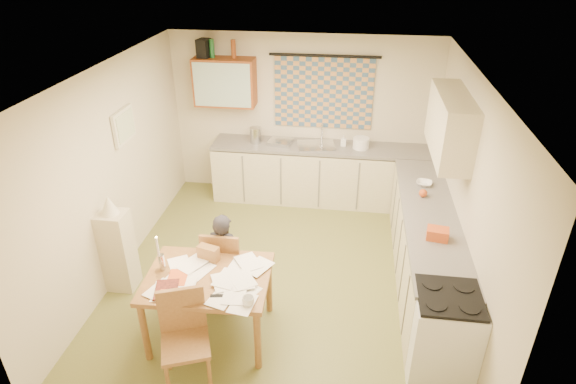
# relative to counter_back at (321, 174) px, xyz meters

# --- Properties ---
(floor) EXTENTS (4.00, 4.50, 0.02)m
(floor) POSITION_rel_counter_back_xyz_m (-0.32, -1.95, -0.46)
(floor) COLOR brown
(floor) RESTS_ON ground
(ceiling) EXTENTS (4.00, 4.50, 0.02)m
(ceiling) POSITION_rel_counter_back_xyz_m (-0.32, -1.95, 2.06)
(ceiling) COLOR white
(ceiling) RESTS_ON floor
(wall_back) EXTENTS (4.00, 0.02, 2.50)m
(wall_back) POSITION_rel_counter_back_xyz_m (-0.32, 0.31, 0.80)
(wall_back) COLOR beige
(wall_back) RESTS_ON floor
(wall_front) EXTENTS (4.00, 0.02, 2.50)m
(wall_front) POSITION_rel_counter_back_xyz_m (-0.32, -4.21, 0.80)
(wall_front) COLOR beige
(wall_front) RESTS_ON floor
(wall_left) EXTENTS (0.02, 4.50, 2.50)m
(wall_left) POSITION_rel_counter_back_xyz_m (-2.33, -1.95, 0.80)
(wall_left) COLOR beige
(wall_left) RESTS_ON floor
(wall_right) EXTENTS (0.02, 4.50, 2.50)m
(wall_right) POSITION_rel_counter_back_xyz_m (1.69, -1.95, 0.80)
(wall_right) COLOR beige
(wall_right) RESTS_ON floor
(window_blind) EXTENTS (1.45, 0.03, 1.05)m
(window_blind) POSITION_rel_counter_back_xyz_m (-0.02, 0.27, 1.20)
(window_blind) COLOR #375574
(window_blind) RESTS_ON wall_back
(curtain_rod) EXTENTS (1.60, 0.04, 0.04)m
(curtain_rod) POSITION_rel_counter_back_xyz_m (-0.02, 0.25, 1.75)
(curtain_rod) COLOR black
(curtain_rod) RESTS_ON wall_back
(wall_cabinet) EXTENTS (0.90, 0.34, 0.70)m
(wall_cabinet) POSITION_rel_counter_back_xyz_m (-1.47, 0.13, 1.35)
(wall_cabinet) COLOR maroon
(wall_cabinet) RESTS_ON wall_back
(wall_cabinet_glass) EXTENTS (0.84, 0.02, 0.64)m
(wall_cabinet_glass) POSITION_rel_counter_back_xyz_m (-1.47, -0.04, 1.35)
(wall_cabinet_glass) COLOR #99B2A5
(wall_cabinet_glass) RESTS_ON wall_back
(upper_cabinet_right) EXTENTS (0.34, 1.30, 0.70)m
(upper_cabinet_right) POSITION_rel_counter_back_xyz_m (1.51, -1.40, 1.40)
(upper_cabinet_right) COLOR #C0B48D
(upper_cabinet_right) RESTS_ON wall_right
(framed_print) EXTENTS (0.04, 0.50, 0.40)m
(framed_print) POSITION_rel_counter_back_xyz_m (-2.29, -1.55, 1.25)
(framed_print) COLOR beige
(framed_print) RESTS_ON wall_left
(print_canvas) EXTENTS (0.01, 0.42, 0.32)m
(print_canvas) POSITION_rel_counter_back_xyz_m (-2.26, -1.55, 1.25)
(print_canvas) COLOR white
(print_canvas) RESTS_ON wall_left
(counter_back) EXTENTS (3.30, 0.62, 0.92)m
(counter_back) POSITION_rel_counter_back_xyz_m (0.00, 0.00, 0.00)
(counter_back) COLOR #C0B48D
(counter_back) RESTS_ON floor
(counter_right) EXTENTS (0.62, 2.95, 0.92)m
(counter_right) POSITION_rel_counter_back_xyz_m (1.38, -1.80, -0.00)
(counter_right) COLOR #C0B48D
(counter_right) RESTS_ON floor
(stove) EXTENTS (0.59, 0.59, 0.92)m
(stove) POSITION_rel_counter_back_xyz_m (1.38, -3.22, 0.01)
(stove) COLOR white
(stove) RESTS_ON floor
(sink) EXTENTS (0.63, 0.55, 0.10)m
(sink) POSITION_rel_counter_back_xyz_m (-0.08, 0.00, 0.43)
(sink) COLOR silver
(sink) RESTS_ON counter_back
(tap) EXTENTS (0.04, 0.04, 0.28)m
(tap) POSITION_rel_counter_back_xyz_m (-0.01, 0.18, 0.61)
(tap) COLOR silver
(tap) RESTS_ON counter_back
(dish_rack) EXTENTS (0.39, 0.35, 0.06)m
(dish_rack) POSITION_rel_counter_back_xyz_m (-0.62, 0.00, 0.50)
(dish_rack) COLOR silver
(dish_rack) RESTS_ON counter_back
(kettle) EXTENTS (0.20, 0.20, 0.24)m
(kettle) POSITION_rel_counter_back_xyz_m (-1.00, -0.00, 0.59)
(kettle) COLOR silver
(kettle) RESTS_ON counter_back
(mixing_bowl) EXTENTS (0.31, 0.31, 0.16)m
(mixing_bowl) POSITION_rel_counter_back_xyz_m (0.58, 0.00, 0.55)
(mixing_bowl) COLOR white
(mixing_bowl) RESTS_ON counter_back
(soap_bottle) EXTENTS (0.09, 0.09, 0.17)m
(soap_bottle) POSITION_rel_counter_back_xyz_m (0.32, 0.05, 0.55)
(soap_bottle) COLOR white
(soap_bottle) RESTS_ON counter_back
(bowl) EXTENTS (0.27, 0.27, 0.05)m
(bowl) POSITION_rel_counter_back_xyz_m (1.38, -1.09, 0.49)
(bowl) COLOR white
(bowl) RESTS_ON counter_right
(orange_bag) EXTENTS (0.24, 0.19, 0.12)m
(orange_bag) POSITION_rel_counter_back_xyz_m (1.38, -2.31, 0.53)
(orange_bag) COLOR #C14B1D
(orange_bag) RESTS_ON counter_right
(fruit_orange) EXTENTS (0.10, 0.10, 0.10)m
(fruit_orange) POSITION_rel_counter_back_xyz_m (1.33, -1.40, 0.52)
(fruit_orange) COLOR #C14B1D
(fruit_orange) RESTS_ON counter_right
(speaker) EXTENTS (0.20, 0.23, 0.26)m
(speaker) POSITION_rel_counter_back_xyz_m (-1.75, 0.13, 1.83)
(speaker) COLOR black
(speaker) RESTS_ON wall_cabinet
(bottle_green) EXTENTS (0.09, 0.09, 0.26)m
(bottle_green) POSITION_rel_counter_back_xyz_m (-1.63, 0.13, 1.83)
(bottle_green) COLOR #195926
(bottle_green) RESTS_ON wall_cabinet
(bottle_brown) EXTENTS (0.08, 0.08, 0.26)m
(bottle_brown) POSITION_rel_counter_back_xyz_m (-1.31, 0.13, 1.83)
(bottle_brown) COLOR maroon
(bottle_brown) RESTS_ON wall_cabinet
(dining_table) EXTENTS (1.26, 0.97, 0.75)m
(dining_table) POSITION_rel_counter_back_xyz_m (-0.89, -3.04, -0.07)
(dining_table) COLOR brown
(dining_table) RESTS_ON floor
(chair_far) EXTENTS (0.43, 0.43, 0.94)m
(chair_far) POSITION_rel_counter_back_xyz_m (-0.88, -2.45, -0.16)
(chair_far) COLOR brown
(chair_far) RESTS_ON floor
(chair_near) EXTENTS (0.55, 0.55, 0.95)m
(chair_near) POSITION_rel_counter_back_xyz_m (-0.95, -3.65, -0.16)
(chair_near) COLOR brown
(chair_near) RESTS_ON floor
(person) EXTENTS (0.50, 0.40, 1.14)m
(person) POSITION_rel_counter_back_xyz_m (-0.87, -2.51, 0.12)
(person) COLOR black
(person) RESTS_ON floor
(shelf_stand) EXTENTS (0.32, 0.30, 1.01)m
(shelf_stand) POSITION_rel_counter_back_xyz_m (-2.16, -2.43, 0.05)
(shelf_stand) COLOR #C0B48D
(shelf_stand) RESTS_ON floor
(lampshade) EXTENTS (0.20, 0.20, 0.22)m
(lampshade) POSITION_rel_counter_back_xyz_m (-2.16, -2.43, 0.66)
(lampshade) COLOR beige
(lampshade) RESTS_ON shelf_stand
(letter_rack) EXTENTS (0.24, 0.16, 0.16)m
(letter_rack) POSITION_rel_counter_back_xyz_m (-0.96, -2.77, 0.38)
(letter_rack) COLOR brown
(letter_rack) RESTS_ON dining_table
(mug) EXTENTS (0.17, 0.17, 0.09)m
(mug) POSITION_rel_counter_back_xyz_m (-0.41, -3.39, 0.34)
(mug) COLOR white
(mug) RESTS_ON dining_table
(magazine) EXTENTS (0.34, 0.39, 0.03)m
(magazine) POSITION_rel_counter_back_xyz_m (-1.32, -3.33, 0.31)
(magazine) COLOR maroon
(magazine) RESTS_ON dining_table
(book) EXTENTS (0.25, 0.31, 0.02)m
(book) POSITION_rel_counter_back_xyz_m (-1.27, -3.13, 0.31)
(book) COLOR #C14B1D
(book) RESTS_ON dining_table
(orange_box) EXTENTS (0.13, 0.09, 0.04)m
(orange_box) POSITION_rel_counter_back_xyz_m (-1.19, -3.37, 0.32)
(orange_box) COLOR #C14B1D
(orange_box) RESTS_ON dining_table
(eyeglasses) EXTENTS (0.14, 0.07, 0.02)m
(eyeglasses) POSITION_rel_counter_back_xyz_m (-0.72, -3.32, 0.31)
(eyeglasses) COLOR black
(eyeglasses) RESTS_ON dining_table
(candle_holder) EXTENTS (0.06, 0.06, 0.18)m
(candle_holder) POSITION_rel_counter_back_xyz_m (-1.37, -2.99, 0.39)
(candle_holder) COLOR silver
(candle_holder) RESTS_ON dining_table
(candle) EXTENTS (0.02, 0.02, 0.22)m
(candle) POSITION_rel_counter_back_xyz_m (-1.38, -3.02, 0.59)
(candle) COLOR white
(candle) RESTS_ON dining_table
(candle_flame) EXTENTS (0.02, 0.02, 0.02)m
(candle_flame) POSITION_rel_counter_back_xyz_m (-1.37, -3.03, 0.71)
(candle_flame) COLOR #FFCC66
(candle_flame) RESTS_ON dining_table
(papers) EXTENTS (1.16, 0.96, 0.03)m
(papers) POSITION_rel_counter_back_xyz_m (-0.81, -3.10, 0.31)
(papers) COLOR white
(papers) RESTS_ON dining_table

